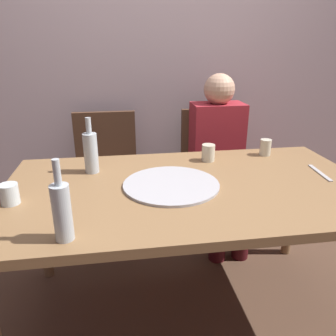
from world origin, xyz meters
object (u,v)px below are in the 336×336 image
Objects in this scene: table_knife at (320,173)px; chair_right at (213,163)px; wine_bottle at (91,152)px; wine_glass at (208,153)px; dining_table at (188,198)px; chair_left at (107,169)px; tumbler_near at (9,194)px; pizza_tray at (171,185)px; guest_in_sweater at (220,153)px; beer_bottle at (62,211)px; tumbler_far at (265,147)px.

chair_right reaches higher than table_knife.
wine_bottle is 1.15m from table_knife.
wine_bottle is at bearing -94.22° from table_knife.
wine_bottle is 0.63m from wine_glass.
chair_right reaches higher than dining_table.
wine_bottle reaches higher than chair_left.
table_knife is at bearing 4.65° from tumbler_near.
pizza_tray is at bearing 110.53° from chair_left.
guest_in_sweater reaches higher than wine_bottle.
pizza_tray is 0.45m from wine_bottle.
dining_table is 0.81m from guest_in_sweater.
table_knife is at bearing 110.19° from chair_right.
wine_glass is (0.68, 0.69, -0.06)m from beer_bottle.
pizza_tray is at bearing 62.37° from chair_right.
pizza_tray is 0.57m from beer_bottle.
tumbler_far is 0.36m from wine_glass.
chair_right is at bearing 70.42° from wine_glass.
table_knife is (0.51, -0.27, -0.04)m from wine_glass.
chair_left is at bearing -10.91° from guest_in_sweater.
beer_bottle is 1.30m from chair_left.
pizza_tray is 0.68m from tumbler_near.
beer_bottle is (-0.42, -0.38, 0.10)m from pizza_tray.
tumbler_far is 0.42× the size of table_knife.
beer_bottle reaches higher than wine_bottle.
table_knife is at bearing 142.64° from chair_left.
pizza_tray is 0.49× the size of chair_right.
pizza_tray reaches higher than dining_table.
wine_glass is 0.58m from table_knife.
guest_in_sweater reaches higher than chair_right.
chair_left is 1.00× the size of chair_right.
guest_in_sweater is (0.38, 0.72, -0.03)m from dining_table.
tumbler_far is at bearing 33.79° from dining_table.
wine_glass is at bearing 45.39° from beer_bottle.
beer_bottle is 0.40m from tumbler_near.
guest_in_sweater is at bearing -150.48° from table_knife.
table_knife is at bearing 19.41° from beer_bottle.
wine_bottle is 3.00× the size of tumbler_far.
wine_glass is (-0.35, -0.05, -0.00)m from tumbler_far.
wine_bottle reaches higher than wine_glass.
tumbler_near is at bearing -174.12° from dining_table.
tumbler_far is at bearing 7.22° from wine_bottle.
chair_left is at bearing 136.00° from wine_glass.
chair_left is at bearing 0.00° from chair_right.
beer_bottle is 1.29× the size of table_knife.
tumbler_far is 0.10× the size of chair_right.
tumbler_near is 1.51m from chair_right.
tumbler_near is at bearing 69.87° from chair_left.
tumbler_near is at bearing 39.98° from chair_right.
tumbler_near is 0.09× the size of chair_right.
dining_table is 0.65m from tumbler_far.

